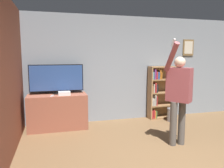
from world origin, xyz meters
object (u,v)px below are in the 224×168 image
bookshelf (159,92)px  waste_bin (172,115)px  person (179,92)px  television (57,79)px  game_console (64,93)px

bookshelf → waste_bin: (0.19, -0.37, -0.54)m
person → television: bearing=-165.4°
person → bookshelf: bearing=125.9°
person → waste_bin: 1.77m
bookshelf → person: size_ratio=0.71×
television → game_console: size_ratio=4.63×
game_console → television: bearing=125.5°
bookshelf → waste_bin: bookshelf is taller
game_console → person: person is taller
waste_bin → person: bearing=-117.0°
person → waste_bin: (0.71, 1.38, -0.85)m
television → waste_bin: 3.06m
television → game_console: television is taller
bookshelf → game_console: bearing=-173.5°
television → waste_bin: (2.88, -0.30, -0.99)m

